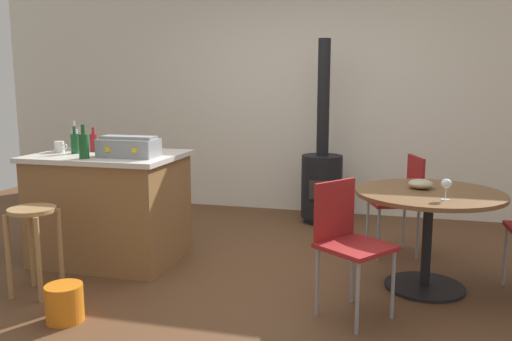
{
  "coord_description": "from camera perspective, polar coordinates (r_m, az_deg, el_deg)",
  "views": [
    {
      "loc": [
        0.92,
        -3.84,
        1.5
      ],
      "look_at": [
        -0.1,
        0.05,
        0.83
      ],
      "focal_mm": 37.0,
      "sensor_mm": 36.0,
      "label": 1
    }
  ],
  "objects": [
    {
      "name": "wood_stove",
      "position": [
        5.73,
        7.13,
        -0.68
      ],
      "size": [
        0.44,
        0.45,
        1.96
      ],
      "color": "black",
      "rests_on": "ground_plane"
    },
    {
      "name": "folding_chair_near",
      "position": [
        4.77,
        15.41,
        -2.73
      ],
      "size": [
        0.51,
        0.51,
        0.88
      ],
      "color": "maroon",
      "rests_on": "ground_plane"
    },
    {
      "name": "back_wall",
      "position": [
        6.18,
        6.23,
        7.99
      ],
      "size": [
        8.0,
        0.1,
        2.7
      ],
      "primitive_type": "cube",
      "color": "silver",
      "rests_on": "ground_plane"
    },
    {
      "name": "wine_glass",
      "position": [
        3.72,
        19.88,
        -1.41
      ],
      "size": [
        0.07,
        0.07,
        0.14
      ],
      "color": "silver",
      "rests_on": "dining_table"
    },
    {
      "name": "folding_chair_far",
      "position": [
        3.47,
        9.89,
        -7.12
      ],
      "size": [
        0.56,
        0.56,
        0.87
      ],
      "color": "maroon",
      "rests_on": "ground_plane"
    },
    {
      "name": "ground_plane",
      "position": [
        4.23,
        1.21,
        -11.35
      ],
      "size": [
        8.8,
        8.8,
        0.0
      ],
      "primitive_type": "plane",
      "color": "brown"
    },
    {
      "name": "dining_table",
      "position": [
        4.02,
        18.13,
        -4.54
      ],
      "size": [
        1.05,
        1.05,
        0.73
      ],
      "color": "black",
      "rests_on": "ground_plane"
    },
    {
      "name": "bottle_4",
      "position": [
        4.32,
        -18.12,
        2.59
      ],
      "size": [
        0.08,
        0.08,
        0.27
      ],
      "color": "#194C23",
      "rests_on": "kitchen_island"
    },
    {
      "name": "bottle_1",
      "position": [
        4.75,
        -17.15,
        2.95
      ],
      "size": [
        0.06,
        0.06,
        0.21
      ],
      "color": "maroon",
      "rests_on": "kitchen_island"
    },
    {
      "name": "cup_0",
      "position": [
        4.93,
        -16.99,
        2.78
      ],
      "size": [
        0.12,
        0.08,
        0.09
      ],
      "color": "white",
      "rests_on": "kitchen_island"
    },
    {
      "name": "toolbox",
      "position": [
        4.32,
        -13.6,
        2.48
      ],
      "size": [
        0.46,
        0.26,
        0.17
      ],
      "color": "gray",
      "rests_on": "kitchen_island"
    },
    {
      "name": "serving_bowl",
      "position": [
        4.07,
        17.38,
        -1.39
      ],
      "size": [
        0.18,
        0.18,
        0.07
      ],
      "primitive_type": "ellipsoid",
      "color": "tan",
      "rests_on": "dining_table"
    },
    {
      "name": "cup_1",
      "position": [
        4.78,
        -20.47,
        2.41
      ],
      "size": [
        0.12,
        0.08,
        0.09
      ],
      "color": "white",
      "rests_on": "kitchen_island"
    },
    {
      "name": "bottle_2",
      "position": [
        4.92,
        -19.01,
        3.26
      ],
      "size": [
        0.06,
        0.06,
        0.25
      ],
      "color": "#B7B2AD",
      "rests_on": "kitchen_island"
    },
    {
      "name": "kitchen_island",
      "position": [
        4.66,
        -15.46,
        -3.8
      ],
      "size": [
        1.2,
        0.89,
        0.92
      ],
      "color": "olive",
      "rests_on": "ground_plane"
    },
    {
      "name": "bottle_3",
      "position": [
        5.11,
        -18.57,
        3.22
      ],
      "size": [
        0.07,
        0.07,
        0.19
      ],
      "color": "#B7B2AD",
      "rests_on": "kitchen_island"
    },
    {
      "name": "bottle_0",
      "position": [
        4.66,
        -18.99,
        2.83
      ],
      "size": [
        0.07,
        0.07,
        0.23
      ],
      "color": "#194C23",
      "rests_on": "kitchen_island"
    },
    {
      "name": "wooden_stool",
      "position": [
        4.06,
        -22.93,
        -6.11
      ],
      "size": [
        0.33,
        0.33,
        0.64
      ],
      "color": "#A37A4C",
      "rests_on": "ground_plane"
    },
    {
      "name": "plastic_bucket",
      "position": [
        3.66,
        -19.99,
        -13.31
      ],
      "size": [
        0.24,
        0.24,
        0.24
      ],
      "primitive_type": "cylinder",
      "color": "orange",
      "rests_on": "ground_plane"
    }
  ]
}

